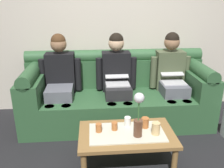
{
  "coord_description": "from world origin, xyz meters",
  "views": [
    {
      "loc": [
        -0.33,
        -1.93,
        1.67
      ],
      "look_at": [
        -0.09,
        0.91,
        0.64
      ],
      "focal_mm": 38.78,
      "sensor_mm": 36.0,
      "label": 1
    }
  ],
  "objects_px": {
    "person_left": "(60,77)",
    "coffee_table": "(127,137)",
    "person_right": "(171,74)",
    "cup_far_center": "(127,121)",
    "couch": "(117,96)",
    "cup_near_right": "(145,123)",
    "cup_far_right": "(99,128)",
    "flower_vase": "(138,115)",
    "cup_far_left": "(115,126)",
    "person_middle": "(117,76)",
    "cup_near_left": "(156,129)"
  },
  "relations": [
    {
      "from": "coffee_table",
      "to": "cup_far_right",
      "type": "relative_size",
      "value": 10.91
    },
    {
      "from": "cup_far_left",
      "to": "cup_near_left",
      "type": "bearing_deg",
      "value": -16.43
    },
    {
      "from": "flower_vase",
      "to": "cup_far_center",
      "type": "height_order",
      "value": "flower_vase"
    },
    {
      "from": "person_right",
      "to": "cup_far_right",
      "type": "xyz_separation_m",
      "value": [
        -1.04,
        -0.96,
        -0.23
      ]
    },
    {
      "from": "person_middle",
      "to": "person_right",
      "type": "bearing_deg",
      "value": -0.01
    },
    {
      "from": "person_right",
      "to": "couch",
      "type": "bearing_deg",
      "value": 179.63
    },
    {
      "from": "person_left",
      "to": "cup_far_center",
      "type": "height_order",
      "value": "person_left"
    },
    {
      "from": "cup_far_left",
      "to": "cup_near_right",
      "type": "bearing_deg",
      "value": 4.09
    },
    {
      "from": "couch",
      "to": "flower_vase",
      "type": "bearing_deg",
      "value": -84.86
    },
    {
      "from": "cup_near_right",
      "to": "cup_far_left",
      "type": "xyz_separation_m",
      "value": [
        -0.32,
        -0.02,
        -0.01
      ]
    },
    {
      "from": "couch",
      "to": "person_left",
      "type": "bearing_deg",
      "value": -179.69
    },
    {
      "from": "coffee_table",
      "to": "flower_vase",
      "type": "height_order",
      "value": "flower_vase"
    },
    {
      "from": "couch",
      "to": "cup_far_left",
      "type": "height_order",
      "value": "couch"
    },
    {
      "from": "person_right",
      "to": "cup_far_left",
      "type": "relative_size",
      "value": 14.39
    },
    {
      "from": "person_middle",
      "to": "couch",
      "type": "bearing_deg",
      "value": 90.0
    },
    {
      "from": "couch",
      "to": "person_left",
      "type": "xyz_separation_m",
      "value": [
        -0.76,
        -0.0,
        0.29
      ]
    },
    {
      "from": "person_left",
      "to": "cup_far_center",
      "type": "xyz_separation_m",
      "value": [
        0.78,
        -0.87,
        -0.23
      ]
    },
    {
      "from": "cup_far_left",
      "to": "flower_vase",
      "type": "bearing_deg",
      "value": -31.65
    },
    {
      "from": "person_right",
      "to": "cup_far_center",
      "type": "xyz_separation_m",
      "value": [
        -0.73,
        -0.86,
        -0.23
      ]
    },
    {
      "from": "flower_vase",
      "to": "couch",
      "type": "bearing_deg",
      "value": 95.14
    },
    {
      "from": "cup_near_right",
      "to": "cup_far_center",
      "type": "height_order",
      "value": "cup_near_right"
    },
    {
      "from": "person_left",
      "to": "coffee_table",
      "type": "distance_m",
      "value": 1.29
    },
    {
      "from": "person_left",
      "to": "coffee_table",
      "type": "xyz_separation_m",
      "value": [
        0.76,
        -0.99,
        -0.33
      ]
    },
    {
      "from": "person_left",
      "to": "cup_near_right",
      "type": "xyz_separation_m",
      "value": [
        0.96,
        -0.91,
        -0.22
      ]
    },
    {
      "from": "couch",
      "to": "cup_far_left",
      "type": "bearing_deg",
      "value": -97.22
    },
    {
      "from": "person_left",
      "to": "coffee_table",
      "type": "height_order",
      "value": "person_left"
    },
    {
      "from": "flower_vase",
      "to": "cup_near_right",
      "type": "relative_size",
      "value": 4.18
    },
    {
      "from": "person_middle",
      "to": "person_right",
      "type": "height_order",
      "value": "same"
    },
    {
      "from": "person_left",
      "to": "person_middle",
      "type": "distance_m",
      "value": 0.76
    },
    {
      "from": "person_middle",
      "to": "flower_vase",
      "type": "xyz_separation_m",
      "value": [
        0.1,
        -1.07,
        -0.05
      ]
    },
    {
      "from": "cup_near_right",
      "to": "cup_far_right",
      "type": "xyz_separation_m",
      "value": [
        -0.48,
        -0.05,
        -0.01
      ]
    },
    {
      "from": "cup_far_center",
      "to": "person_middle",
      "type": "bearing_deg",
      "value": 91.65
    },
    {
      "from": "person_right",
      "to": "cup_far_center",
      "type": "height_order",
      "value": "person_right"
    },
    {
      "from": "cup_near_right",
      "to": "cup_far_right",
      "type": "distance_m",
      "value": 0.48
    },
    {
      "from": "person_right",
      "to": "cup_near_left",
      "type": "relative_size",
      "value": 9.79
    },
    {
      "from": "couch",
      "to": "cup_far_center",
      "type": "height_order",
      "value": "couch"
    },
    {
      "from": "coffee_table",
      "to": "cup_far_center",
      "type": "height_order",
      "value": "cup_far_center"
    },
    {
      "from": "person_left",
      "to": "cup_near_right",
      "type": "distance_m",
      "value": 1.34
    },
    {
      "from": "person_middle",
      "to": "cup_near_right",
      "type": "distance_m",
      "value": 0.96
    },
    {
      "from": "cup_far_center",
      "to": "cup_far_left",
      "type": "bearing_deg",
      "value": -153.9
    },
    {
      "from": "person_left",
      "to": "flower_vase",
      "type": "relative_size",
      "value": 2.7
    },
    {
      "from": "couch",
      "to": "cup_near_right",
      "type": "xyz_separation_m",
      "value": [
        0.2,
        -0.92,
        0.07
      ]
    },
    {
      "from": "flower_vase",
      "to": "cup_far_center",
      "type": "relative_size",
      "value": 4.57
    },
    {
      "from": "person_middle",
      "to": "coffee_table",
      "type": "height_order",
      "value": "person_middle"
    },
    {
      "from": "flower_vase",
      "to": "coffee_table",
      "type": "bearing_deg",
      "value": 140.83
    },
    {
      "from": "couch",
      "to": "cup_far_left",
      "type": "xyz_separation_m",
      "value": [
        -0.12,
        -0.94,
        0.06
      ]
    },
    {
      "from": "cup_near_right",
      "to": "person_left",
      "type": "bearing_deg",
      "value": 136.44
    },
    {
      "from": "coffee_table",
      "to": "cup_near_left",
      "type": "height_order",
      "value": "cup_near_left"
    },
    {
      "from": "couch",
      "to": "cup_far_right",
      "type": "distance_m",
      "value": 1.01
    },
    {
      "from": "flower_vase",
      "to": "cup_far_center",
      "type": "xyz_separation_m",
      "value": [
        -0.07,
        0.2,
        -0.17
      ]
    }
  ]
}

